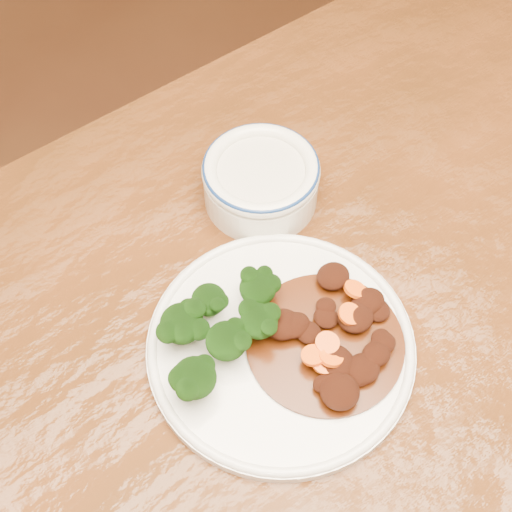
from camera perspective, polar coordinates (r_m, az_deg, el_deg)
dining_table at (r=0.79m, az=4.76°, el=-12.77°), size 1.51×0.92×0.75m
dinner_plate at (r=0.72m, az=2.00°, el=-7.16°), size 0.27×0.27×0.02m
broccoli_florets at (r=0.70m, az=-3.07°, el=-5.84°), size 0.15×0.10×0.05m
mince_stew at (r=0.71m, az=6.36°, el=-6.62°), size 0.16×0.16×0.03m
dip_bowl at (r=0.81m, az=0.39°, el=6.13°), size 0.13×0.13×0.06m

